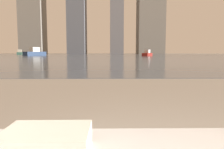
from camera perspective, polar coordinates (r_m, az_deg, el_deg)
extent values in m
cube|color=silver|center=(0.73, -16.60, -18.12)|extent=(0.26, 0.19, 0.04)
cube|color=silver|center=(0.71, -16.70, -15.17)|extent=(0.26, 0.19, 0.04)
cube|color=slate|center=(61.86, -0.85, 5.05)|extent=(180.00, 110.00, 0.01)
cube|color=#335647|center=(88.49, -22.94, 5.11)|extent=(3.14, 5.33, 0.88)
cube|color=#B2A893|center=(88.49, -22.96, 5.73)|extent=(1.76, 2.18, 1.01)
cube|color=maroon|center=(50.51, 9.20, 5.19)|extent=(2.94, 4.01, 0.67)
cube|color=silver|center=(50.51, 9.21, 6.00)|extent=(1.51, 1.72, 0.77)
cube|color=navy|center=(57.61, -19.52, 5.15)|extent=(4.70, 5.72, 0.98)
cube|color=silver|center=(57.61, -19.56, 6.19)|extent=(2.33, 2.52, 1.12)
cube|color=#2D2D33|center=(70.81, 9.56, 5.35)|extent=(2.21, 4.18, 0.70)
cube|color=silver|center=(70.81, 9.57, 5.96)|extent=(1.30, 1.67, 0.79)
cube|color=gray|center=(126.45, -20.10, 15.52)|extent=(11.73, 11.38, 45.80)
cube|color=slate|center=(120.24, -9.12, 13.83)|extent=(9.09, 13.08, 35.47)
cube|color=slate|center=(119.99, 1.22, 16.48)|extent=(6.82, 12.73, 46.08)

